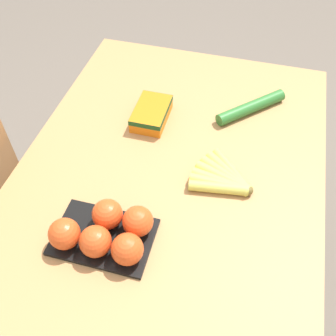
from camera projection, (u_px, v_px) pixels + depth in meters
The scene contains 6 objects.
ground_plane at pixel (168, 284), 1.76m from camera, with size 12.00×12.00×0.00m, color #665B51.
dining_table at pixel (168, 195), 1.26m from camera, with size 1.32×0.92×0.77m.
banana_bunch at pixel (224, 178), 1.15m from camera, with size 0.18×0.19×0.03m.
tomato_pack at pixel (106, 232), 1.00m from camera, with size 0.18×0.26×0.09m.
carrot_bag at pixel (151, 113), 1.32m from camera, with size 0.17×0.11×0.05m.
cucumber_near at pixel (251, 107), 1.35m from camera, with size 0.22×0.22×0.04m.
Camera 1 is at (-0.73, -0.20, 1.68)m, focal length 42.00 mm.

